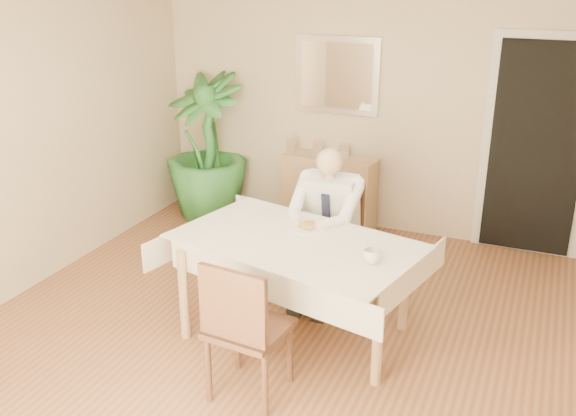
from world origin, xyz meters
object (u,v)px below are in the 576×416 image
at_px(dining_table, 296,251).
at_px(chair_far, 335,228).
at_px(chair_near, 243,324).
at_px(seated_man, 324,220).
at_px(sideboard, 329,192).
at_px(potted_palm, 206,146).
at_px(coffee_mug, 372,256).

height_order(dining_table, chair_far, chair_far).
bearing_deg(chair_near, seated_man, 95.13).
bearing_deg(chair_far, seated_man, -85.65).
bearing_deg(chair_far, dining_table, -85.65).
distance_m(sideboard, potted_palm, 1.39).
xyz_separation_m(dining_table, seated_man, (-0.00, 0.59, 0.02)).
relative_size(chair_near, coffee_mug, 8.12).
height_order(seated_man, potted_palm, potted_palm).
height_order(dining_table, potted_palm, potted_palm).
relative_size(seated_man, coffee_mug, 10.59).
height_order(dining_table, coffee_mug, coffee_mug).
bearing_deg(sideboard, chair_far, -63.33).
relative_size(chair_far, chair_near, 0.94).
bearing_deg(dining_table, coffee_mug, -0.08).
height_order(chair_far, coffee_mug, chair_far).
xyz_separation_m(chair_near, sideboard, (-0.47, 2.91, -0.16)).
height_order(dining_table, seated_man, seated_man).
bearing_deg(sideboard, chair_near, -75.87).
bearing_deg(dining_table, potted_palm, 146.67).
distance_m(chair_far, potted_palm, 2.07).
relative_size(chair_near, sideboard, 1.01).
bearing_deg(seated_man, chair_near, -90.07).
height_order(chair_near, potted_palm, potted_palm).
bearing_deg(seated_man, potted_palm, 144.41).
relative_size(dining_table, potted_palm, 1.26).
xyz_separation_m(dining_table, chair_near, (-0.00, -0.84, -0.13)).
distance_m(coffee_mug, sideboard, 2.48).
relative_size(dining_table, seated_man, 1.56).
height_order(sideboard, potted_palm, potted_palm).
distance_m(chair_near, sideboard, 2.95).
distance_m(chair_far, seated_man, 0.34).
height_order(dining_table, sideboard, sideboard).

